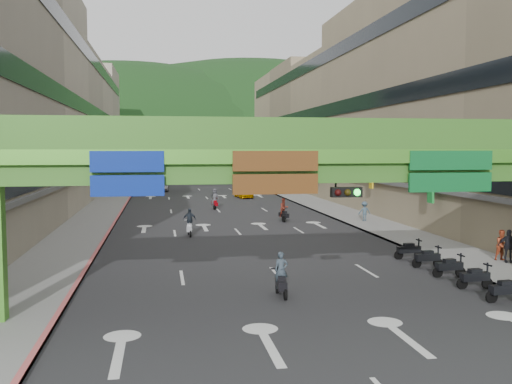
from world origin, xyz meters
name	(u,v)px	position (x,y,z in m)	size (l,w,h in m)	color
ground	(365,371)	(0.00, 0.00, 0.00)	(320.00, 320.00, 0.00)	black
road_slab	(210,201)	(0.00, 50.00, 0.01)	(18.00, 140.00, 0.02)	#28282B
sidewalk_left	(110,202)	(-11.00, 50.00, 0.07)	(4.00, 140.00, 0.15)	gray
sidewalk_right	(304,199)	(11.00, 50.00, 0.07)	(4.00, 140.00, 0.15)	gray
curb_left	(128,202)	(-9.10, 50.00, 0.09)	(0.20, 140.00, 0.18)	#CC5959
curb_right	(288,199)	(9.10, 50.00, 0.09)	(0.20, 140.00, 0.18)	gray
building_row_left	(32,116)	(-18.93, 50.00, 9.46)	(12.80, 95.00, 19.00)	#9E937F
building_row_right	(370,119)	(18.93, 50.00, 9.46)	(12.80, 95.00, 19.00)	gray
overpass_near	(339,171)	(0.93, 5.38, 5.21)	(28.00, 12.27, 7.10)	#4C9E2D
overpass_far	(200,152)	(0.00, 65.00, 5.40)	(28.00, 2.20, 7.10)	#4C9E2D
hill_left	(128,168)	(-15.00, 160.00, 0.00)	(168.00, 140.00, 112.00)	#1C4419
hill_right	(250,165)	(25.00, 180.00, 0.00)	(208.00, 176.00, 128.00)	#1C4419
bunting_string	(231,149)	(0.00, 30.00, 5.96)	(26.00, 0.36, 0.47)	black
scooter_rider_near	(281,276)	(-0.64, 7.94, 0.84)	(0.62, 1.60, 1.85)	black
scooter_rider_mid	(284,210)	(4.50, 31.05, 0.99)	(0.89, 1.58, 1.93)	black
scooter_rider_left	(189,222)	(-3.52, 24.57, 0.95)	(0.95, 1.60, 1.92)	#95969D
scooter_rider_far	(215,199)	(-0.23, 41.33, 1.03)	(0.90, 1.60, 2.04)	maroon
parked_scooter_row	(449,267)	(7.80, 10.00, 0.52)	(1.60, 9.36, 1.08)	black
car_silver	(164,187)	(-5.07, 65.65, 0.65)	(1.38, 3.96, 1.30)	#929499
car_yellow	(243,192)	(4.40, 53.52, 0.70)	(1.66, 4.14, 1.41)	#ECA400
pedestrian_red	(502,248)	(12.20, 12.64, 0.81)	(0.79, 0.61, 1.62)	#B94725
pedestrian_dark	(508,249)	(12.20, 12.13, 0.86)	(1.00, 0.42, 1.71)	black
pedestrian_blue	(364,213)	(10.75, 29.23, 0.79)	(0.74, 0.48, 1.58)	#3A505F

